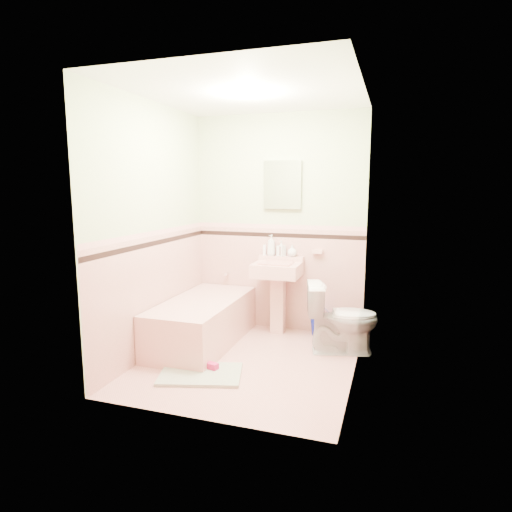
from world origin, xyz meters
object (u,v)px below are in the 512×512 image
(sink, at_px, (277,299))
(medicine_cabinet, at_px, (282,185))
(bucket, at_px, (320,325))
(shoe, at_px, (211,366))
(bathtub, at_px, (203,323))
(soap_bottle_left, at_px, (271,245))
(toilet, at_px, (342,318))
(soap_bottle_mid, at_px, (281,248))
(soap_bottle_right, at_px, (292,251))

(sink, height_order, medicine_cabinet, medicine_cabinet)
(sink, relative_size, medicine_cabinet, 1.52)
(bucket, distance_m, shoe, 1.51)
(shoe, bearing_deg, medicine_cabinet, 93.62)
(bathtub, relative_size, soap_bottle_left, 6.18)
(bathtub, distance_m, toilet, 1.48)
(toilet, bearing_deg, bucket, 19.70)
(sink, bearing_deg, bathtub, -142.07)
(sink, xyz_separation_m, soap_bottle_mid, (0.00, 0.18, 0.56))
(bathtub, xyz_separation_m, sink, (0.68, 0.53, 0.19))
(shoe, bearing_deg, bucket, 74.68)
(soap_bottle_left, relative_size, toilet, 0.34)
(soap_bottle_left, xyz_separation_m, soap_bottle_right, (0.25, 0.00, -0.05))
(toilet, height_order, shoe, toilet)
(bathtub, bearing_deg, toilet, 8.08)
(medicine_cabinet, bearing_deg, soap_bottle_mid, -86.54)
(medicine_cabinet, bearing_deg, shoe, -102.22)
(medicine_cabinet, bearing_deg, bathtub, -132.58)
(medicine_cabinet, bearing_deg, toilet, -34.43)
(sink, distance_m, medicine_cabinet, 1.30)
(toilet, height_order, bucket, toilet)
(soap_bottle_left, bearing_deg, bucket, -5.93)
(bucket, xyz_separation_m, shoe, (-0.78, -1.29, -0.05))
(bathtub, height_order, toilet, toilet)
(sink, bearing_deg, soap_bottle_right, 53.97)
(medicine_cabinet, xyz_separation_m, soap_bottle_left, (-0.12, -0.03, -0.70))
(soap_bottle_mid, height_order, soap_bottle_right, soap_bottle_mid)
(sink, height_order, toilet, sink)
(soap_bottle_right, distance_m, shoe, 1.68)
(soap_bottle_right, distance_m, toilet, 1.01)
(sink, bearing_deg, toilet, -22.56)
(bathtub, bearing_deg, medicine_cabinet, 47.42)
(sink, distance_m, soap_bottle_left, 0.63)
(soap_bottle_right, distance_m, bucket, 0.91)
(bathtub, height_order, soap_bottle_mid, soap_bottle_mid)
(soap_bottle_left, bearing_deg, sink, -56.47)
(soap_bottle_left, height_order, bucket, soap_bottle_left)
(sink, relative_size, soap_bottle_left, 3.41)
(sink, xyz_separation_m, medicine_cabinet, (0.00, 0.21, 1.29))
(medicine_cabinet, distance_m, soap_bottle_mid, 0.73)
(sink, relative_size, toilet, 1.15)
(sink, bearing_deg, soap_bottle_mid, 89.42)
(soap_bottle_left, xyz_separation_m, shoe, (-0.18, -1.36, -0.95))
(bathtub, distance_m, soap_bottle_left, 1.19)
(soap_bottle_left, bearing_deg, medicine_cabinet, 14.12)
(medicine_cabinet, height_order, shoe, medicine_cabinet)
(toilet, bearing_deg, bathtub, 83.94)
(sink, distance_m, bucket, 0.58)
(soap_bottle_mid, distance_m, toilet, 1.11)
(sink, height_order, soap_bottle_left, soap_bottle_left)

